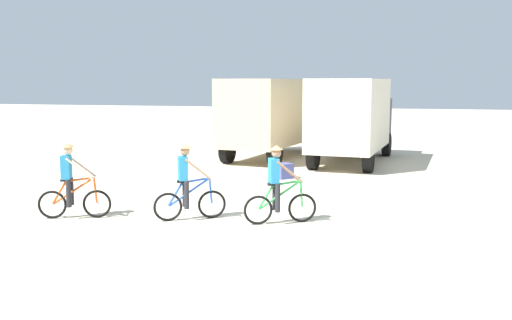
{
  "coord_description": "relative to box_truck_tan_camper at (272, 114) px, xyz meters",
  "views": [
    {
      "loc": [
        3.46,
        -11.25,
        3.26
      ],
      "look_at": [
        -0.48,
        4.03,
        1.1
      ],
      "focal_mm": 40.52,
      "sensor_mm": 36.0,
      "label": 1
    }
  ],
  "objects": [
    {
      "name": "box_truck_cream_rv",
      "position": [
        3.45,
        -0.72,
        0.0
      ],
      "size": [
        2.99,
        6.94,
        3.35
      ],
      "color": "beige",
      "rests_on": "ground"
    },
    {
      "name": "box_truck_tan_camper",
      "position": [
        0.0,
        0.0,
        0.0
      ],
      "size": [
        3.35,
        7.03,
        3.35
      ],
      "color": "#CCB78E",
      "rests_on": "ground"
    },
    {
      "name": "cyclist_cowboy_hat",
      "position": [
        0.56,
        -11.43,
        -1.03
      ],
      "size": [
        1.53,
        0.93,
        1.82
      ],
      "color": "black",
      "rests_on": "ground"
    },
    {
      "name": "supply_crate",
      "position": [
        1.55,
        -5.05,
        -1.62
      ],
      "size": [
        0.72,
        0.72,
        0.51
      ],
      "primitive_type": "cube",
      "rotation": [
        0.0,
        0.0,
        0.77
      ],
      "color": "#4C5199",
      "rests_on": "ground"
    },
    {
      "name": "cyclist_near_camera",
      "position": [
        2.7,
        -11.24,
        -1.03
      ],
      "size": [
        1.57,
        0.87,
        1.82
      ],
      "color": "black",
      "rests_on": "ground"
    },
    {
      "name": "cyclist_orange_shirt",
      "position": [
        -2.18,
        -11.96,
        -1.03
      ],
      "size": [
        1.66,
        0.71,
        1.82
      ],
      "color": "black",
      "rests_on": "ground"
    },
    {
      "name": "ground_plane",
      "position": [
        2.0,
        -12.7,
        -1.87
      ],
      "size": [
        120.0,
        120.0,
        0.0
      ],
      "primitive_type": "plane",
      "color": "beige"
    }
  ]
}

